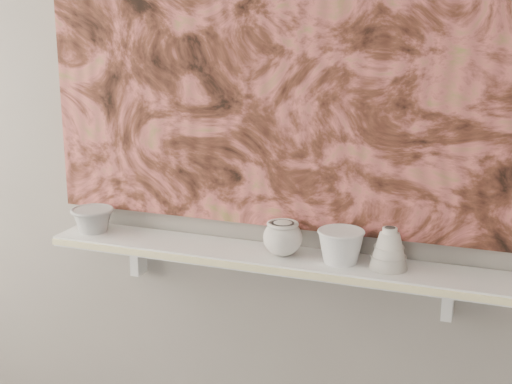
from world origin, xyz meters
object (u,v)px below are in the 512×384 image
at_px(bowl_grey, 93,219).
at_px(bowl_white, 341,246).
at_px(shelf, 275,259).
at_px(painting, 285,38).
at_px(cup_cream, 283,238).
at_px(bell_vessel, 389,248).

distance_m(bowl_grey, bowl_white, 0.81).
bearing_deg(shelf, painting, 90.00).
bearing_deg(bowl_white, bowl_grey, 180.00).
relative_size(painting, bowl_white, 11.32).
height_order(cup_cream, bell_vessel, bell_vessel).
relative_size(painting, bowl_grey, 10.97).
bearing_deg(painting, bell_vessel, -13.74).
height_order(painting, bowl_grey, painting).
height_order(bowl_grey, bowl_white, bowl_white).
xyz_separation_m(bowl_grey, bowl_white, (0.81, 0.00, 0.01)).
bearing_deg(bell_vessel, cup_cream, 180.00).
distance_m(bowl_grey, cup_cream, 0.64).
bearing_deg(painting, cup_cream, -73.40).
relative_size(painting, bell_vessel, 12.83).
bearing_deg(bowl_white, shelf, 180.00).
xyz_separation_m(painting, bowl_grey, (-0.61, -0.08, -0.57)).
relative_size(bowl_grey, cup_cream, 1.21).
xyz_separation_m(shelf, bell_vessel, (0.33, 0.00, 0.07)).
relative_size(bowl_grey, bell_vessel, 1.17).
relative_size(shelf, cup_cream, 12.35).
relative_size(cup_cream, bowl_white, 0.86).
bearing_deg(painting, bowl_white, -22.43).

